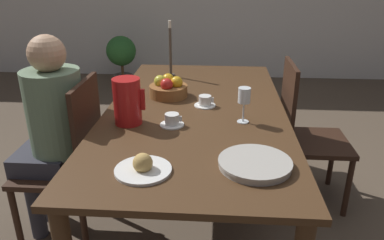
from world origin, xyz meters
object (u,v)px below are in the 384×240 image
at_px(chair_opposite, 304,132).
at_px(fruit_bowl, 168,88).
at_px(chair_person_side, 70,160).
at_px(serving_tray, 255,164).
at_px(bread_plate, 143,167).
at_px(red_pitcher, 127,101).
at_px(candlestick_tall, 170,54).
at_px(potted_plant, 121,55).
at_px(teacup_near_person, 172,121).
at_px(person_seated, 51,123).
at_px(wine_glass_water, 244,97).
at_px(teacup_across, 205,102).

relative_size(chair_opposite, fruit_bowl, 4.03).
bearing_deg(chair_person_side, fruit_bowl, -51.47).
xyz_separation_m(serving_tray, bread_plate, (-0.44, -0.07, 0.01)).
height_order(chair_person_side, red_pitcher, red_pitcher).
height_order(candlestick_tall, potted_plant, candlestick_tall).
bearing_deg(candlestick_tall, fruit_bowl, -84.84).
bearing_deg(chair_opposite, red_pitcher, -64.30).
height_order(chair_person_side, candlestick_tall, candlestick_tall).
distance_m(chair_opposite, teacup_near_person, 0.97).
xyz_separation_m(person_seated, red_pitcher, (0.44, -0.07, 0.16)).
relative_size(serving_tray, bread_plate, 1.31).
height_order(chair_opposite, teacup_near_person, chair_opposite).
height_order(teacup_near_person, bread_plate, bread_plate).
distance_m(chair_person_side, potted_plant, 2.91).
xyz_separation_m(person_seated, potted_plant, (-0.34, 2.84, -0.28)).
height_order(bread_plate, candlestick_tall, candlestick_tall).
bearing_deg(bread_plate, wine_glass_water, 51.49).
bearing_deg(fruit_bowl, person_seated, -148.48).
relative_size(chair_person_side, bread_plate, 4.15).
bearing_deg(fruit_bowl, serving_tray, -61.24).
bearing_deg(chair_opposite, wine_glass_water, -44.53).
relative_size(chair_person_side, person_seated, 0.80).
bearing_deg(teacup_across, person_seated, -165.72).
distance_m(candlestick_tall, potted_plant, 2.28).
relative_size(teacup_across, serving_tray, 0.41).
distance_m(chair_opposite, serving_tray, 1.01).
bearing_deg(teacup_across, red_pitcher, -144.12).
height_order(person_seated, candlestick_tall, person_seated).
bearing_deg(serving_tray, chair_person_side, 155.56).
xyz_separation_m(chair_opposite, serving_tray, (-0.40, -0.89, 0.26)).
bearing_deg(chair_opposite, chair_person_side, -71.48).
height_order(red_pitcher, candlestick_tall, candlestick_tall).
bearing_deg(fruit_bowl, chair_person_side, -141.47).
bearing_deg(serving_tray, teacup_across, 108.47).
bearing_deg(fruit_bowl, candlestick_tall, 95.16).
relative_size(chair_person_side, teacup_near_person, 7.65).
bearing_deg(teacup_near_person, wine_glass_water, 10.63).
height_order(wine_glass_water, potted_plant, wine_glass_water).
height_order(chair_person_side, serving_tray, chair_person_side).
relative_size(chair_person_side, fruit_bowl, 4.03).
bearing_deg(bread_plate, fruit_bowl, 91.06).
height_order(red_pitcher, teacup_near_person, red_pitcher).
bearing_deg(person_seated, serving_tray, -114.14).
bearing_deg(teacup_near_person, person_seated, 173.25).
xyz_separation_m(fruit_bowl, potted_plant, (-0.94, 2.48, -0.38)).
height_order(person_seated, fruit_bowl, person_seated).
xyz_separation_m(fruit_bowl, candlestick_tall, (-0.04, 0.44, 0.11)).
bearing_deg(potted_plant, person_seated, -83.09).
relative_size(person_seated, fruit_bowl, 5.01).
bearing_deg(fruit_bowl, potted_plant, 110.69).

